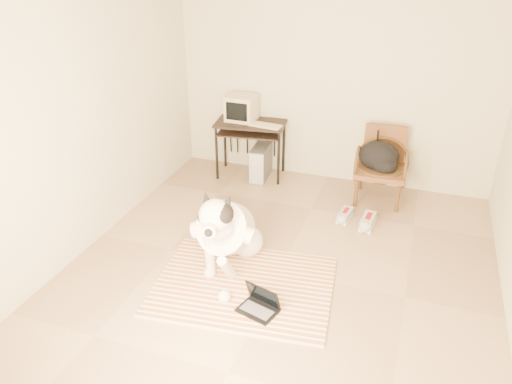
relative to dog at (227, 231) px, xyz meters
The scene contains 15 objects.
floor 0.64m from the dog, ahead, with size 4.50×4.50×0.00m, color #9B7D5F.
wall_back 2.54m from the dog, 77.18° to the left, with size 4.50×4.50×0.00m, color beige.
wall_front 2.47m from the dog, 76.77° to the right, with size 4.50×4.50×0.00m, color beige.
wall_left 1.77m from the dog, behind, with size 4.50×4.50×0.00m, color beige.
rug 0.54m from the dog, 45.90° to the right, with size 1.73×1.40×0.02m.
dog is the anchor object (origin of this frame).
laptop 0.82m from the dog, 46.78° to the right, with size 0.38×0.32×0.23m.
computer_desk 2.07m from the dog, 103.34° to the left, with size 0.95×0.61×0.74m.
crt_monitor 2.21m from the dog, 106.57° to the left, with size 0.37×0.36×0.32m.
desk_keyboard 1.97m from the dog, 97.21° to the left, with size 0.40×0.15×0.03m, color #C3B499.
pc_tower 2.00m from the dog, 99.24° to the left, with size 0.23×0.48×0.44m.
rattan_chair 2.26m from the dog, 57.08° to the left, with size 0.59×0.57×0.87m.
backpack 2.19m from the dog, 56.58° to the left, with size 0.47×0.41×0.35m.
sneaker_left 1.60m from the dog, 53.17° to the left, with size 0.16×0.30×0.10m.
sneaker_right 1.72m from the dog, 44.45° to the left, with size 0.16×0.34×0.12m.
Camera 1 is at (1.07, -3.77, 2.89)m, focal length 35.00 mm.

